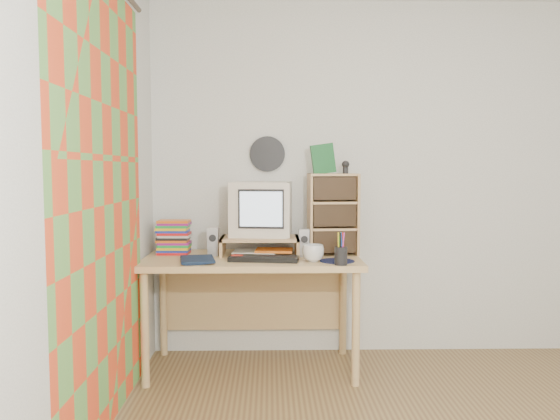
{
  "coord_description": "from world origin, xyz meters",
  "views": [
    {
      "loc": [
        -0.91,
        -2.15,
        1.33
      ],
      "look_at": [
        -0.85,
        1.33,
        1.06
      ],
      "focal_mm": 35.0,
      "sensor_mm": 36.0,
      "label": 1
    }
  ],
  "objects_px": {
    "desk": "(252,275)",
    "mug": "(313,253)",
    "crt_monitor": "(261,209)",
    "diary": "(181,258)",
    "dvd_stack": "(174,232)",
    "cd_rack": "(333,214)",
    "keyboard": "(264,259)"
  },
  "relations": [
    {
      "from": "keyboard",
      "to": "mug",
      "type": "xyz_separation_m",
      "value": [
        0.31,
        -0.03,
        0.04
      ]
    },
    {
      "from": "dvd_stack",
      "to": "keyboard",
      "type": "bearing_deg",
      "value": -24.67
    },
    {
      "from": "crt_monitor",
      "to": "dvd_stack",
      "type": "bearing_deg",
      "value": -171.94
    },
    {
      "from": "crt_monitor",
      "to": "mug",
      "type": "bearing_deg",
      "value": -37.93
    },
    {
      "from": "desk",
      "to": "diary",
      "type": "distance_m",
      "value": 0.53
    },
    {
      "from": "desk",
      "to": "crt_monitor",
      "type": "distance_m",
      "value": 0.45
    },
    {
      "from": "dvd_stack",
      "to": "diary",
      "type": "height_order",
      "value": "dvd_stack"
    },
    {
      "from": "desk",
      "to": "mug",
      "type": "xyz_separation_m",
      "value": [
        0.39,
        -0.24,
        0.19
      ]
    },
    {
      "from": "crt_monitor",
      "to": "diary",
      "type": "bearing_deg",
      "value": -138.12
    },
    {
      "from": "mug",
      "to": "diary",
      "type": "bearing_deg",
      "value": -179.54
    },
    {
      "from": "keyboard",
      "to": "cd_rack",
      "type": "height_order",
      "value": "cd_rack"
    },
    {
      "from": "keyboard",
      "to": "diary",
      "type": "distance_m",
      "value": 0.51
    },
    {
      "from": "crt_monitor",
      "to": "mug",
      "type": "xyz_separation_m",
      "value": [
        0.33,
        -0.33,
        -0.25
      ]
    },
    {
      "from": "keyboard",
      "to": "dvd_stack",
      "type": "relative_size",
      "value": 1.47
    },
    {
      "from": "cd_rack",
      "to": "keyboard",
      "type": "bearing_deg",
      "value": -155.0
    },
    {
      "from": "desk",
      "to": "mug",
      "type": "relative_size",
      "value": 10.46
    },
    {
      "from": "desk",
      "to": "cd_rack",
      "type": "height_order",
      "value": "cd_rack"
    },
    {
      "from": "dvd_stack",
      "to": "mug",
      "type": "distance_m",
      "value": 0.98
    },
    {
      "from": "diary",
      "to": "keyboard",
      "type": "bearing_deg",
      "value": -6.89
    },
    {
      "from": "crt_monitor",
      "to": "diary",
      "type": "relative_size",
      "value": 1.55
    },
    {
      "from": "dvd_stack",
      "to": "cd_rack",
      "type": "distance_m",
      "value": 1.08
    },
    {
      "from": "crt_monitor",
      "to": "cd_rack",
      "type": "xyz_separation_m",
      "value": [
        0.48,
        -0.05,
        -0.03
      ]
    },
    {
      "from": "crt_monitor",
      "to": "mug",
      "type": "relative_size",
      "value": 2.88
    },
    {
      "from": "diary",
      "to": "crt_monitor",
      "type": "bearing_deg",
      "value": 23.84
    },
    {
      "from": "keyboard",
      "to": "dvd_stack",
      "type": "distance_m",
      "value": 0.69
    },
    {
      "from": "desk",
      "to": "keyboard",
      "type": "xyz_separation_m",
      "value": [
        0.08,
        -0.22,
        0.15
      ]
    },
    {
      "from": "dvd_stack",
      "to": "mug",
      "type": "xyz_separation_m",
      "value": [
        0.92,
        -0.33,
        -0.1
      ]
    },
    {
      "from": "dvd_stack",
      "to": "crt_monitor",
      "type": "bearing_deg",
      "value": 1.98
    },
    {
      "from": "keyboard",
      "to": "cd_rack",
      "type": "bearing_deg",
      "value": 36.84
    },
    {
      "from": "crt_monitor",
      "to": "dvd_stack",
      "type": "xyz_separation_m",
      "value": [
        -0.59,
        -0.01,
        -0.16
      ]
    },
    {
      "from": "keyboard",
      "to": "diary",
      "type": "bearing_deg",
      "value": -168.4
    },
    {
      "from": "crt_monitor",
      "to": "diary",
      "type": "xyz_separation_m",
      "value": [
        -0.49,
        -0.34,
        -0.28
      ]
    }
  ]
}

